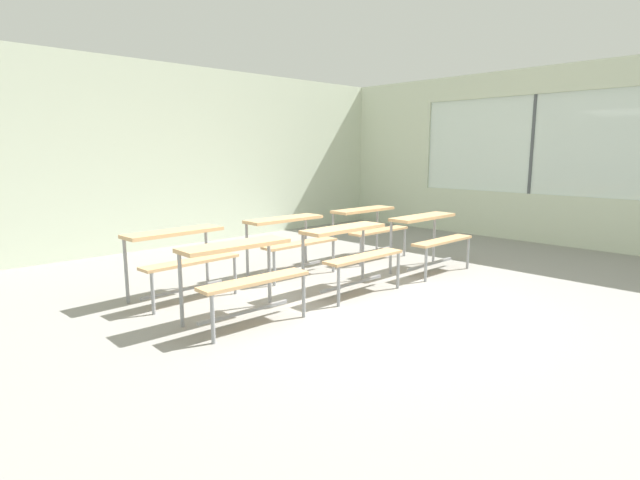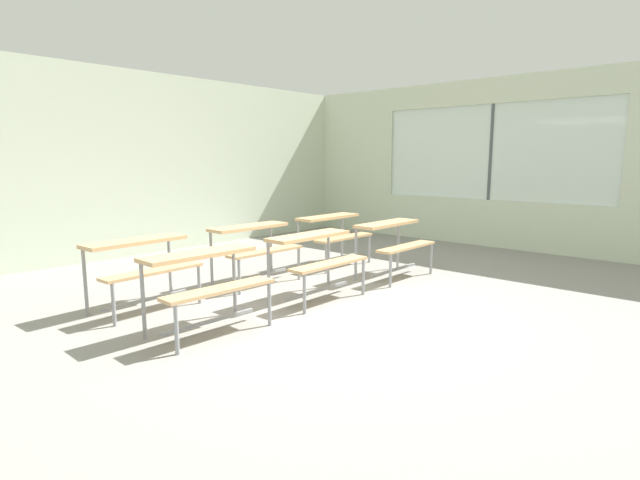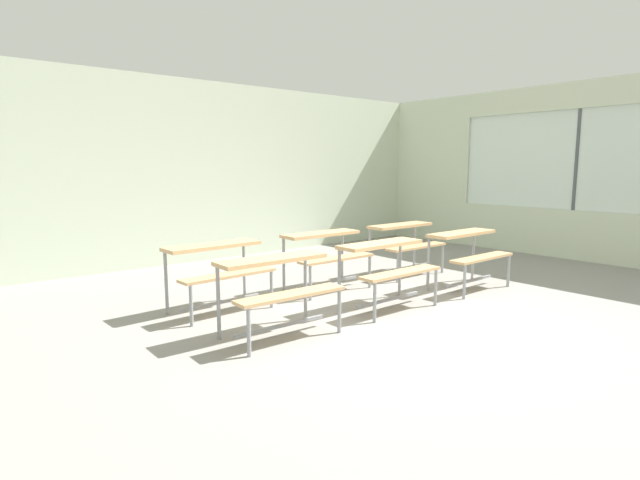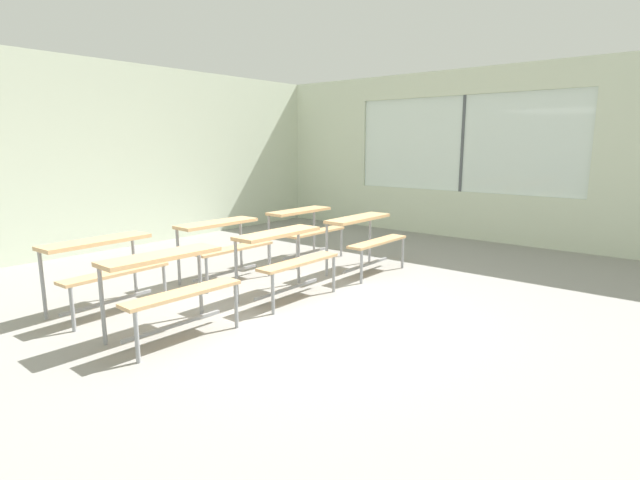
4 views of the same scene
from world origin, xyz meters
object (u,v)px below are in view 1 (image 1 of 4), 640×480
Objects in this scene: desk_bench_r0c0 at (242,263)px; desk_bench_r0c1 at (350,243)px; desk_bench_r0c2 at (429,230)px; desk_bench_r1c0 at (180,248)px; desk_bench_r1c1 at (290,232)px; desk_bench_r1c2 at (369,221)px.

desk_bench_r0c0 is 1.01× the size of desk_bench_r0c1.
desk_bench_r0c0 and desk_bench_r0c1 have the same top height.
desk_bench_r0c1 is 1.00× the size of desk_bench_r0c2.
desk_bench_r1c1 is at bearing -3.29° from desk_bench_r1c0.
desk_bench_r0c0 is at bearing -160.59° from desk_bench_r1c2.
desk_bench_r0c2 is at bearing 0.28° from desk_bench_r0c0.
desk_bench_r0c2 is 0.98× the size of desk_bench_r1c0.
desk_bench_r0c0 is at bearing -90.51° from desk_bench_r1c0.
desk_bench_r1c1 and desk_bench_r1c2 have the same top height.
desk_bench_r0c0 is at bearing 179.71° from desk_bench_r0c1.
desk_bench_r1c0 is at bearing 159.03° from desk_bench_r0c2.
desk_bench_r1c2 is (1.54, 1.06, 0.00)m from desk_bench_r0c1.
desk_bench_r1c2 is at bearing 20.50° from desk_bench_r0c0.
desk_bench_r0c1 is 1.88m from desk_bench_r1c0.
desk_bench_r0c2 and desk_bench_r1c1 have the same top height.
desk_bench_r0c0 is 1.10m from desk_bench_r1c0.
desk_bench_r0c1 is at bearing -38.69° from desk_bench_r1c0.
desk_bench_r0c1 is 1.09m from desk_bench_r1c1.
desk_bench_r0c0 is at bearing -143.93° from desk_bench_r1c1.
desk_bench_r0c0 is 3.20m from desk_bench_r1c2.
desk_bench_r0c1 is at bearing 178.18° from desk_bench_r0c2.
desk_bench_r0c2 and desk_bench_r1c2 have the same top height.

